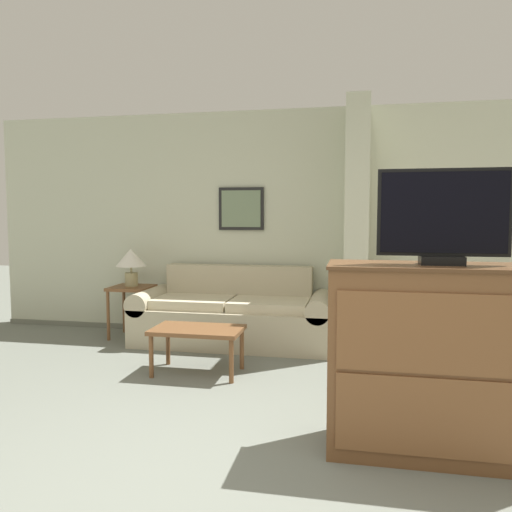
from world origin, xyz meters
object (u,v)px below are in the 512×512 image
at_px(table_lamp, 131,260).
at_px(tv, 443,217).
at_px(tv_dresser, 438,361).
at_px(coffee_table, 198,333).
at_px(couch, 233,315).
at_px(bed, 498,345).

relative_size(table_lamp, tv, 0.59).
xyz_separation_m(tv_dresser, tv, (-0.00, 0.00, 0.83)).
relative_size(table_lamp, tv_dresser, 0.34).
distance_m(coffee_table, table_lamp, 1.70).
distance_m(couch, tv, 3.08).
bearing_deg(table_lamp, tv_dresser, -37.37).
bearing_deg(tv, couch, 128.48).
relative_size(couch, coffee_table, 2.70).
xyz_separation_m(tv, bed, (0.75, 1.59, -1.12)).
bearing_deg(tv_dresser, tv, 90.00).
height_order(coffee_table, table_lamp, table_lamp).
xyz_separation_m(coffee_table, table_lamp, (-1.16, 1.12, 0.53)).
bearing_deg(couch, tv_dresser, -51.53).
distance_m(table_lamp, tv_dresser, 3.79).
xyz_separation_m(couch, tv, (1.79, -2.25, 1.09)).
xyz_separation_m(table_lamp, tv_dresser, (3.00, -2.29, -0.33)).
distance_m(couch, bed, 2.62).
xyz_separation_m(couch, table_lamp, (-1.21, 0.04, 0.59)).
relative_size(coffee_table, tv, 1.09).
bearing_deg(table_lamp, coffee_table, -44.13).
bearing_deg(tv, table_lamp, 142.65).
bearing_deg(tv, bed, 64.84).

